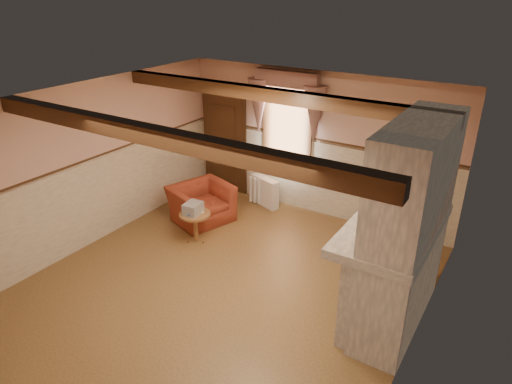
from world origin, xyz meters
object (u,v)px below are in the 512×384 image
Objects in this scene: side_table at (196,227)px; mantel_clock at (406,203)px; radiator at (265,191)px; bowl at (398,216)px; armchair at (201,203)px; oil_lamp at (403,204)px.

mantel_clock is (3.45, 0.33, 1.25)m from side_table.
radiator is 3.76m from mantel_clock.
radiator is at bearing 149.18° from bowl.
side_table is 3.65m from bowl.
bowl is 0.32m from mantel_clock.
radiator is (0.27, 1.92, 0.02)m from side_table.
armchair is 4.52× the size of mantel_clock.
side_table is at bearing -174.49° from mantel_clock.
mantel_clock reaches higher than side_table.
mantel_clock reaches higher than armchair.
armchair is at bearing 170.12° from bowl.
bowl is at bearing -80.89° from armchair.
oil_lamp reaches higher than armchair.
armchair is 0.81m from side_table.
mantel_clock reaches higher than bowl.
bowl is at bearing 0.29° from side_table.
mantel_clock is (3.87, -0.36, 1.17)m from armchair.
side_table is 3.69m from mantel_clock.
mantel_clock is at bearing -7.40° from radiator.
mantel_clock is at bearing 90.00° from oil_lamp.
oil_lamp is at bearing -90.00° from mantel_clock.
side_table is 1.59× the size of bowl.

